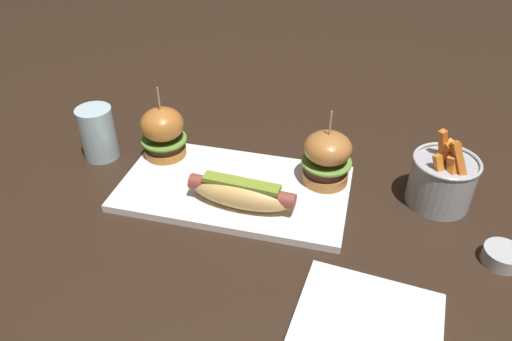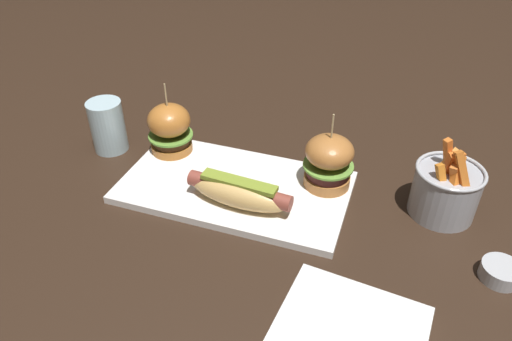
% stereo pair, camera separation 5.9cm
% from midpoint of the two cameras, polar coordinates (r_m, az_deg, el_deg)
% --- Properties ---
extents(ground_plane, '(3.00, 3.00, 0.00)m').
position_cam_midpoint_polar(ground_plane, '(0.87, -0.58, -2.43)').
color(ground_plane, black).
extents(platter_main, '(0.41, 0.22, 0.01)m').
position_cam_midpoint_polar(platter_main, '(0.86, -0.58, -2.06)').
color(platter_main, white).
rests_on(platter_main, ground).
extents(hot_dog, '(0.19, 0.07, 0.05)m').
position_cam_midpoint_polar(hot_dog, '(0.80, 0.09, -2.63)').
color(hot_dog, '#DEAF63').
rests_on(hot_dog, platter_main).
extents(slider_left, '(0.09, 0.09, 0.14)m').
position_cam_midpoint_polar(slider_left, '(0.93, -8.49, 5.00)').
color(slider_left, '#B96E2C').
rests_on(slider_left, platter_main).
extents(slider_right, '(0.09, 0.09, 0.14)m').
position_cam_midpoint_polar(slider_right, '(0.84, 10.67, 1.05)').
color(slider_right, '#B46F35').
rests_on(slider_right, platter_main).
extents(fries_bucket, '(0.11, 0.11, 0.14)m').
position_cam_midpoint_polar(fries_bucket, '(0.86, 23.57, -2.17)').
color(fries_bucket, '#A8AAB2').
rests_on(fries_bucket, ground).
extents(sauce_ramekin, '(0.06, 0.06, 0.02)m').
position_cam_midpoint_polar(sauce_ramekin, '(0.80, 29.15, -10.59)').
color(sauce_ramekin, '#B7BABF').
rests_on(sauce_ramekin, ground).
extents(side_plate, '(0.21, 0.21, 0.01)m').
position_cam_midpoint_polar(side_plate, '(0.66, 13.46, -19.17)').
color(side_plate, white).
rests_on(side_plate, ground).
extents(water_glass, '(0.07, 0.07, 0.11)m').
position_cam_midpoint_polar(water_glass, '(0.99, -15.68, 5.09)').
color(water_glass, silver).
rests_on(water_glass, ground).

